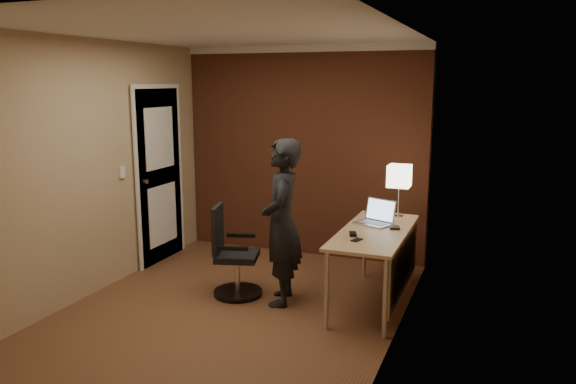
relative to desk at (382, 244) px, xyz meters
The scene contains 9 objects.
room 1.93m from the desk, 149.63° to the left, with size 4.00×4.00×4.00m.
desk is the anchor object (origin of this frame).
desk_lamp 0.80m from the desk, 86.88° to the left, with size 0.22×0.22×0.54m.
laptop 0.34m from the desk, 113.87° to the left, with size 0.40×0.37×0.23m.
mouse 0.37m from the desk, 128.69° to the right, with size 0.06×0.10×0.03m, color black.
phone 0.45m from the desk, 110.00° to the right, with size 0.06×0.12×0.01m, color black.
wallet 0.20m from the desk, 52.67° to the left, with size 0.09×0.11×0.02m, color black.
office_chair 1.47m from the desk, 169.16° to the right, with size 0.50×0.55×0.89m.
person 0.96m from the desk, 164.05° to the right, with size 0.58×0.38×1.58m, color black.
Camera 1 is at (2.25, -4.35, 2.09)m, focal length 35.00 mm.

